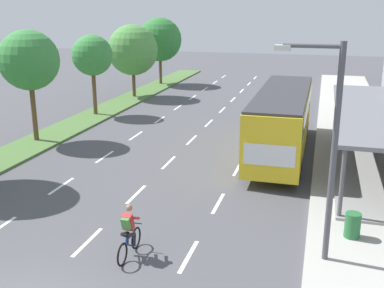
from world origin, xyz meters
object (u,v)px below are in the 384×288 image
at_px(median_tree_fourth, 92,56).
at_px(median_tree_farthest, 160,40).
at_px(median_tree_third, 29,60).
at_px(median_tree_fifth, 133,50).
at_px(bus_shelter, 372,133).
at_px(streetlight, 328,140).
at_px(bus, 282,116).
at_px(cyclist, 129,234).
at_px(trash_bin, 353,225).

xyz_separation_m(median_tree_fourth, median_tree_farthest, (-0.02, 14.21, 0.15)).
height_order(median_tree_third, median_tree_fifth, median_tree_third).
relative_size(bus_shelter, median_tree_fifth, 2.21).
bearing_deg(streetlight, median_tree_third, 149.56).
height_order(bus, median_tree_third, median_tree_third).
relative_size(median_tree_third, streetlight, 0.96).
bearing_deg(median_tree_fifth, bus, -43.32).
bearing_deg(median_tree_fourth, bus, -22.61).
bearing_deg(streetlight, median_tree_fourth, 133.75).
distance_m(median_tree_fifth, median_tree_farthest, 7.12).
relative_size(cyclist, median_tree_third, 0.29).
distance_m(median_tree_fourth, median_tree_farthest, 14.21).
xyz_separation_m(bus, trash_bin, (3.20, -9.12, -1.49)).
distance_m(median_tree_fourth, trash_bin, 22.68).
bearing_deg(median_tree_fifth, median_tree_farthest, 90.67).
bearing_deg(cyclist, median_tree_farthest, 107.55).
height_order(bus_shelter, cyclist, bus_shelter).
bearing_deg(trash_bin, bus, 109.33).
bearing_deg(bus_shelter, trash_bin, -98.13).
height_order(cyclist, median_tree_fifth, median_tree_fifth).
distance_m(bus_shelter, streetlight, 9.71).
relative_size(bus_shelter, cyclist, 7.27).
bearing_deg(median_tree_third, median_tree_fourth, 88.58).
relative_size(bus, median_tree_third, 1.82).
relative_size(median_tree_third, trash_bin, 7.31).
height_order(cyclist, streetlight, streetlight).
xyz_separation_m(cyclist, median_tree_fourth, (-10.07, 17.72, 3.44)).
bearing_deg(median_tree_third, bus_shelter, -0.37).
bearing_deg(trash_bin, median_tree_farthest, 120.13).
distance_m(bus, median_tree_fifth, 18.72).
bearing_deg(cyclist, bus, 73.67).
height_order(median_tree_fourth, median_tree_farthest, median_tree_farthest).
distance_m(median_tree_third, median_tree_farthest, 21.32).
distance_m(median_tree_fourth, median_tree_fifth, 7.11).
bearing_deg(bus, trash_bin, -70.67).
relative_size(median_tree_fifth, streetlight, 0.92).
bearing_deg(median_tree_third, median_tree_fifth, 89.05).
distance_m(median_tree_farthest, streetlight, 34.52).
bearing_deg(bus_shelter, median_tree_third, 179.63).
relative_size(bus, trash_bin, 13.28).
height_order(bus_shelter, median_tree_third, median_tree_third).
distance_m(bus_shelter, cyclist, 13.13).
relative_size(cyclist, trash_bin, 2.14).
relative_size(bus_shelter, median_tree_third, 2.13).
xyz_separation_m(cyclist, streetlight, (5.70, 1.24, 3.10)).
bearing_deg(streetlight, bus, 101.34).
distance_m(median_tree_third, median_tree_fifth, 14.23).
bearing_deg(bus, median_tree_fourth, 157.39).
xyz_separation_m(bus, median_tree_fourth, (-13.61, 5.67, 2.17)).
height_order(bus_shelter, bus, bus).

